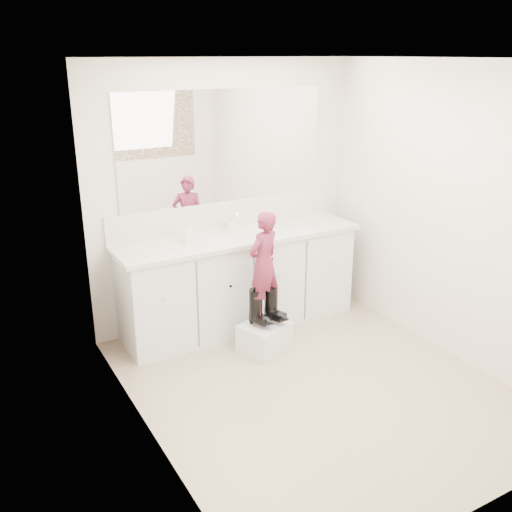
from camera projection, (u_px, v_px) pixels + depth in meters
floor at (314, 385)px, 4.42m from camera, size 3.00×3.00×0.00m
ceiling at (328, 58)px, 3.61m from camera, size 3.00×3.00×0.00m
wall_back at (225, 195)px, 5.25m from camera, size 2.60×0.00×2.60m
wall_front at (500, 320)px, 2.79m from camera, size 2.60×0.00×2.60m
wall_left at (143, 271)px, 3.41m from camera, size 0.00×3.00×3.00m
wall_right at (451, 214)px, 4.62m from camera, size 0.00×3.00×3.00m
vanity_cabinet at (240, 282)px, 5.28m from camera, size 2.20×0.55×0.85m
countertop at (240, 237)px, 5.12m from camera, size 2.28×0.58×0.04m
backsplash at (226, 214)px, 5.30m from camera, size 2.28×0.03×0.25m
mirror at (225, 147)px, 5.09m from camera, size 2.00×0.02×1.00m
dot_panel at (512, 231)px, 2.65m from camera, size 2.00×0.01×1.20m
faucet at (232, 225)px, 5.23m from camera, size 0.08×0.08×0.10m
cup at (285, 223)px, 5.32m from camera, size 0.12×0.12×0.09m
soap_bottle at (188, 232)px, 4.88m from camera, size 0.09×0.10×0.19m
step_stool at (264, 337)px, 4.91m from camera, size 0.48×0.44×0.25m
boot_left at (256, 307)px, 4.79m from camera, size 0.19×0.25×0.33m
boot_right at (271, 304)px, 4.86m from camera, size 0.19×0.25×0.33m
toddler at (264, 263)px, 4.70m from camera, size 0.38×0.31×0.89m
toothbrush at (276, 253)px, 4.63m from camera, size 0.13×0.06×0.06m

